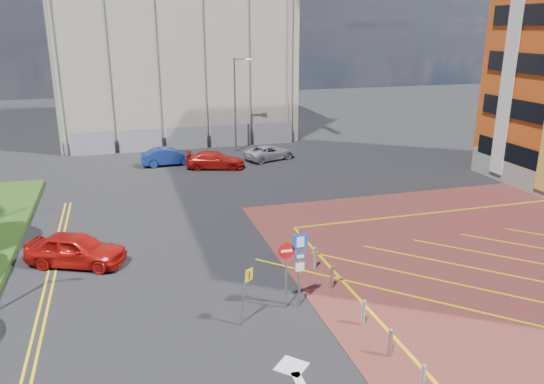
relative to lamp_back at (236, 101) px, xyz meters
name	(u,v)px	position (x,y,z in m)	size (l,w,h in m)	color
ground	(295,321)	(-4.08, -28.00, -4.36)	(140.00, 140.00, 0.00)	black
lamp_back	(236,101)	(0.00, 0.00, 0.00)	(1.53, 0.16, 8.00)	#9EA0A8
sign_cluster	(295,261)	(-3.78, -27.02, -2.41)	(1.17, 0.12, 3.20)	#9EA0A8
warning_sign	(245,290)	(-5.90, -27.72, -2.93)	(0.58, 0.38, 2.25)	#9EA0A8
bollard_row	(372,324)	(-1.78, -29.67, -3.89)	(0.14, 11.14, 0.90)	#9EA0A8
construction_building	(169,21)	(-4.08, 12.00, 6.64)	(21.20, 19.20, 22.00)	#B7AE96
construction_fence	(198,137)	(-3.08, 2.00, -3.36)	(21.60, 0.06, 2.00)	gray
car_red_left	(76,249)	(-12.16, -20.56, -3.59)	(1.82, 4.52, 1.54)	#B9130F
car_blue_back	(169,156)	(-6.23, -3.21, -3.67)	(1.47, 4.21, 1.39)	navy
car_red_back	(215,160)	(-2.88, -5.26, -3.71)	(1.83, 4.51, 1.31)	#B7150F
car_silver_back	(270,152)	(1.91, -3.75, -3.76)	(1.98, 4.30, 1.20)	silver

